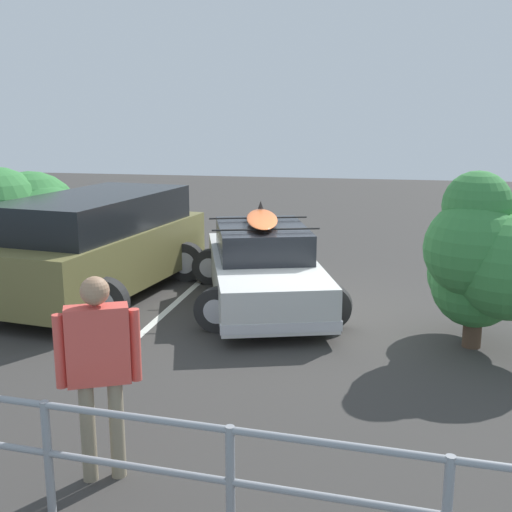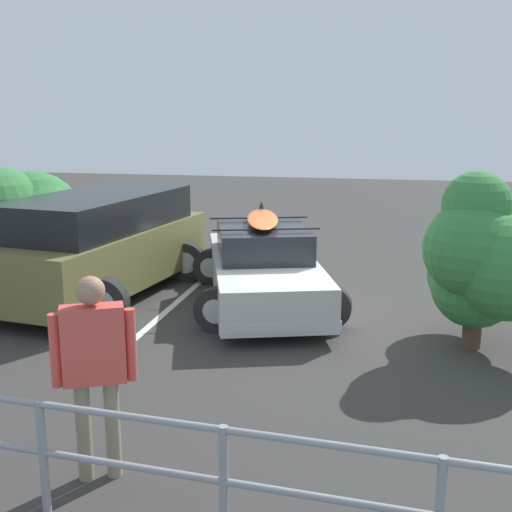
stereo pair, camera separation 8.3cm
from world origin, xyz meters
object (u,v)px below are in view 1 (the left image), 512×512
Objects in this scene: sedan_car at (263,267)px; bush_near_left at (485,262)px; person_bystander at (99,360)px; bush_near_right at (7,230)px; suv_car at (99,244)px.

sedan_car is 3.69m from bush_near_left.
person_bystander is 5.37m from bush_near_left.
sedan_car is 5.55m from person_bystander.
suv_car is at bearing 166.74° from bush_near_right.
sedan_car is 4.96m from bush_near_right.
bush_near_right reaches higher than sedan_car.
person_bystander is (-2.53, 5.41, 0.17)m from suv_car.
person_bystander is 0.76× the size of bush_near_left.
bush_near_left reaches higher than suv_car.
person_bystander is at bearing 47.25° from bush_near_left.
bush_near_left is (-3.64, -3.94, 0.12)m from person_bystander.
suv_car is at bearing -64.97° from person_bystander.
bush_near_left is (-6.17, 1.47, 0.29)m from suv_car.
suv_car reaches higher than sedan_car.
sedan_car is 1.93× the size of bush_near_left.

